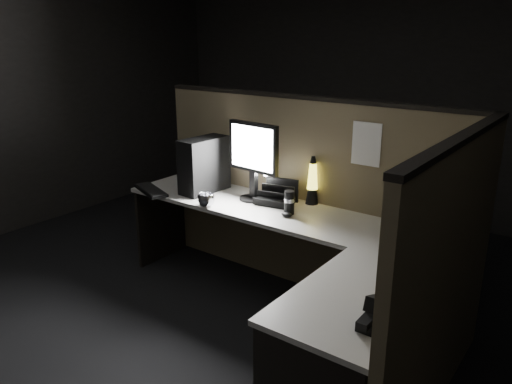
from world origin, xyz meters
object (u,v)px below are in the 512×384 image
Objects in this scene: keyboard at (151,190)px; desk_phone at (389,318)px; pc_tower at (204,165)px; monitor at (253,154)px; lava_lamp at (312,184)px.

keyboard is 1.79× the size of desk_phone.
monitor reaches higher than pc_tower.
desk_phone is at bearing 3.95° from keyboard.
monitor is at bearing -157.05° from lava_lamp.
lava_lamp is (1.21, 0.53, 0.14)m from keyboard.
keyboard is 1.13× the size of lava_lamp.
pc_tower is at bearing 152.81° from desk_phone.
keyboard is at bearing -156.35° from lava_lamp.
monitor is at bearing 13.14° from pc_tower.
lava_lamp is 1.69m from desk_phone.
monitor is 1.63× the size of lava_lamp.
desk_phone is at bearing -23.06° from pc_tower.
monitor is (0.44, 0.07, 0.14)m from pc_tower.
pc_tower is 1.88× the size of desk_phone.
pc_tower reaches higher than desk_phone.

